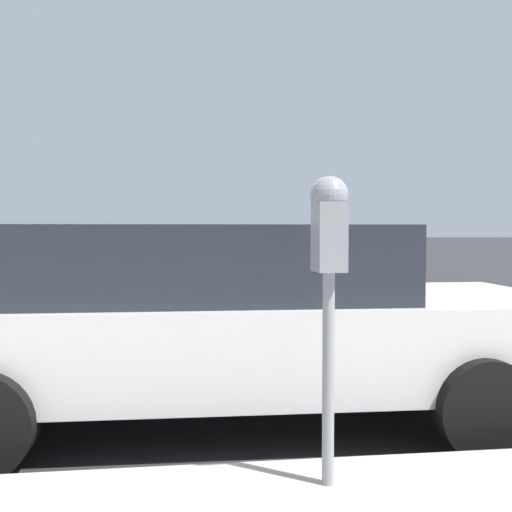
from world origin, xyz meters
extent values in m
plane|color=#2B2B2D|center=(0.00, 0.00, 0.00)|extent=(220.00, 220.00, 0.00)
cylinder|color=gray|center=(-2.54, 0.01, 0.71)|extent=(0.06, 0.06, 1.06)
cube|color=gray|center=(-2.54, 0.01, 1.41)|extent=(0.20, 0.14, 0.34)
sphere|color=gray|center=(-2.54, 0.01, 1.61)|extent=(0.19, 0.19, 0.19)
cube|color=gold|center=(-2.43, 0.01, 1.37)|extent=(0.01, 0.11, 0.12)
cube|color=black|center=(-2.43, 0.01, 1.49)|extent=(0.01, 0.10, 0.08)
cube|color=silver|center=(-0.89, 0.34, 0.63)|extent=(2.03, 4.97, 0.63)
cube|color=#232833|center=(-0.88, 0.53, 1.21)|extent=(1.75, 2.80, 0.53)
cylinder|color=black|center=(0.03, -1.21, 0.32)|extent=(0.24, 0.65, 0.64)
cylinder|color=black|center=(-1.88, -1.17, 0.32)|extent=(0.24, 0.65, 0.64)
cylinder|color=black|center=(0.10, 1.84, 0.32)|extent=(0.24, 0.65, 0.64)
camera|label=1|loc=(-5.40, 0.74, 1.44)|focal=42.00mm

